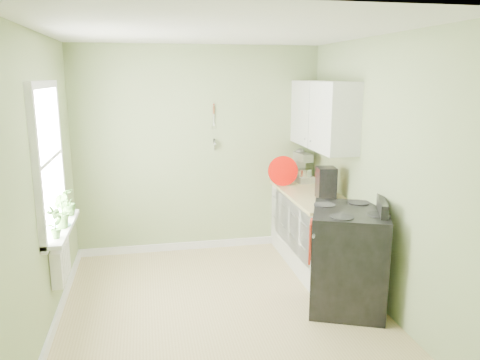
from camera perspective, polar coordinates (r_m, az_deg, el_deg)
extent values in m
cube|color=tan|center=(4.89, -2.19, -15.75)|extent=(3.20, 3.60, 0.02)
cube|color=white|center=(4.32, -2.50, 17.85)|extent=(3.20, 3.60, 0.02)
cube|color=#98A973|center=(6.18, -5.04, 3.58)|extent=(3.20, 0.02, 2.70)
cube|color=#98A973|center=(4.46, -23.22, -0.92)|extent=(0.02, 3.60, 2.70)
cube|color=#98A973|center=(4.93, 16.48, 0.80)|extent=(0.02, 3.60, 2.70)
cube|color=white|center=(5.92, 8.74, -6.05)|extent=(0.60, 1.60, 0.87)
cube|color=#DAC685|center=(5.79, 8.79, -1.78)|extent=(0.64, 1.60, 0.04)
cube|color=white|center=(5.77, 10.04, 7.81)|extent=(0.35, 1.40, 0.80)
cube|color=white|center=(4.70, -22.49, 2.30)|extent=(0.02, 1.00, 1.30)
cube|color=white|center=(4.64, -22.96, 10.66)|extent=(0.06, 1.14, 0.07)
cube|color=white|center=(4.86, -21.58, -5.66)|extent=(0.06, 1.14, 0.07)
cube|color=white|center=(4.70, -22.25, 2.31)|extent=(0.04, 1.00, 0.04)
cube|color=white|center=(4.84, -20.89, -5.47)|extent=(0.18, 1.14, 0.04)
cube|color=white|center=(4.91, -21.03, -9.33)|extent=(0.12, 0.50, 0.35)
cylinder|color=#DAC685|center=(6.11, -3.22, 8.52)|extent=(0.02, 0.02, 0.10)
cylinder|color=silver|center=(6.12, -3.20, 7.40)|extent=(0.01, 0.01, 0.16)
cylinder|color=silver|center=(6.16, -3.16, 4.25)|extent=(0.01, 0.14, 0.14)
cube|color=black|center=(4.92, 13.03, -9.45)|extent=(0.98, 1.05, 0.99)
cube|color=black|center=(4.75, 13.33, -3.75)|extent=(0.98, 1.05, 0.03)
cube|color=black|center=(4.88, 16.78, -2.69)|extent=(0.38, 0.79, 0.15)
cylinder|color=#B2B2B7|center=(4.65, 9.12, -5.53)|extent=(0.29, 0.64, 0.02)
cube|color=#B32814|center=(4.81, 8.57, -7.38)|extent=(0.11, 0.23, 0.42)
cube|color=#B2B2B7|center=(6.38, 7.67, 0.18)|extent=(0.26, 0.35, 0.09)
cube|color=#B2B2B7|center=(6.48, 7.30, 1.76)|extent=(0.14, 0.10, 0.24)
cube|color=#B2B2B7|center=(6.34, 7.68, 2.81)|extent=(0.19, 0.34, 0.11)
sphere|color=#B2B2B7|center=(6.45, 7.34, 3.27)|extent=(0.13, 0.13, 0.13)
cylinder|color=silver|center=(6.31, 7.88, 0.64)|extent=(0.18, 0.18, 0.15)
cylinder|color=silver|center=(6.36, 4.65, 0.56)|extent=(0.12, 0.12, 0.16)
cone|color=silver|center=(6.34, 4.67, 1.46)|extent=(0.12, 0.12, 0.04)
cylinder|color=silver|center=(6.33, 3.91, 0.76)|extent=(0.11, 0.05, 0.08)
cube|color=black|center=(5.55, 10.45, -0.32)|extent=(0.24, 0.26, 0.37)
cylinder|color=black|center=(5.56, 10.10, -1.44)|extent=(0.11, 0.11, 0.13)
cylinder|color=red|center=(6.09, 5.26, 1.11)|extent=(0.40, 0.11, 0.39)
cylinder|color=#B8B494|center=(5.08, 9.73, -3.18)|extent=(0.07, 0.07, 0.07)
cylinder|color=red|center=(5.07, 9.75, -2.73)|extent=(0.08, 0.08, 0.01)
imported|color=#43722D|center=(4.45, -21.66, -4.82)|extent=(0.17, 0.19, 0.30)
imported|color=#43722D|center=(4.75, -21.03, -3.60)|extent=(0.22, 0.22, 0.32)
imported|color=#43722D|center=(5.14, -20.30, -2.51)|extent=(0.23, 0.23, 0.29)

